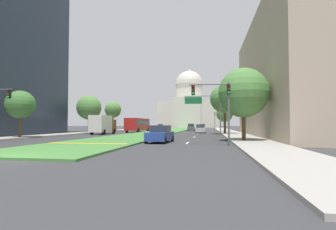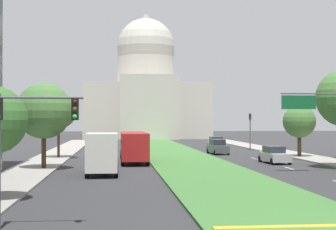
{
  "view_description": "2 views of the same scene",
  "coord_description": "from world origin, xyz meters",
  "px_view_note": "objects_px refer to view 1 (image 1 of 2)",
  "views": [
    {
      "loc": [
        9.96,
        -10.73,
        1.79
      ],
      "look_at": [
        -0.52,
        52.41,
        4.06
      ],
      "focal_mm": 26.64,
      "sensor_mm": 36.0,
      "label": 1
    },
    {
      "loc": [
        -7.06,
        -10.71,
        4.18
      ],
      "look_at": [
        -0.7,
        53.57,
        4.81
      ],
      "focal_mm": 56.12,
      "sensor_mm": 36.0,
      "label": 2
    }
  ],
  "objects_px": {
    "street_tree_left_near": "(20,105)",
    "box_truck_delivery": "(103,124)",
    "overhead_guide_sign": "(206,106)",
    "sedan_far_horizon": "(202,127)",
    "city_bus": "(138,124)",
    "sedan_distant": "(191,128)",
    "traffic_light_near_right": "(218,99)",
    "street_tree_right_near": "(243,93)",
    "street_tree_right_far": "(225,114)",
    "street_tree_left_mid": "(89,108)",
    "sedan_midblock": "(200,129)",
    "street_tree_left_far": "(113,110)",
    "street_tree_right_mid": "(225,99)",
    "traffic_light_far_right": "(215,118)",
    "sedan_lead_stopped": "(160,134)",
    "sedan_very_far": "(160,126)",
    "capitol_building": "(189,106)"
  },
  "relations": [
    {
      "from": "sedan_far_horizon",
      "to": "traffic_light_near_right",
      "type": "bearing_deg",
      "value": -87.07
    },
    {
      "from": "street_tree_left_mid",
      "to": "city_bus",
      "type": "xyz_separation_m",
      "value": [
        7.84,
        6.93,
        -3.17
      ]
    },
    {
      "from": "street_tree_right_far",
      "to": "sedan_midblock",
      "type": "xyz_separation_m",
      "value": [
        -5.16,
        -7.4,
        -3.23
      ]
    },
    {
      "from": "street_tree_left_near",
      "to": "box_truck_delivery",
      "type": "xyz_separation_m",
      "value": [
        5.21,
        12.79,
        -2.49
      ]
    },
    {
      "from": "box_truck_delivery",
      "to": "street_tree_left_near",
      "type": "bearing_deg",
      "value": -112.17
    },
    {
      "from": "box_truck_delivery",
      "to": "street_tree_right_far",
      "type": "bearing_deg",
      "value": 37.62
    },
    {
      "from": "street_tree_right_far",
      "to": "sedan_very_far",
      "type": "bearing_deg",
      "value": 121.73
    },
    {
      "from": "box_truck_delivery",
      "to": "city_bus",
      "type": "height_order",
      "value": "box_truck_delivery"
    },
    {
      "from": "street_tree_left_near",
      "to": "overhead_guide_sign",
      "type": "bearing_deg",
      "value": 29.58
    },
    {
      "from": "street_tree_left_near",
      "to": "sedan_lead_stopped",
      "type": "xyz_separation_m",
      "value": [
        18.63,
        -4.18,
        -3.4
      ]
    },
    {
      "from": "sedan_lead_stopped",
      "to": "sedan_distant",
      "type": "bearing_deg",
      "value": 89.94
    },
    {
      "from": "box_truck_delivery",
      "to": "sedan_distant",
      "type": "bearing_deg",
      "value": 59.75
    },
    {
      "from": "traffic_light_near_right",
      "to": "street_tree_right_far",
      "type": "xyz_separation_m",
      "value": [
        2.66,
        36.19,
        0.22
      ]
    },
    {
      "from": "street_tree_left_far",
      "to": "sedan_distant",
      "type": "bearing_deg",
      "value": 17.06
    },
    {
      "from": "box_truck_delivery",
      "to": "traffic_light_near_right",
      "type": "bearing_deg",
      "value": -46.3
    },
    {
      "from": "traffic_light_far_right",
      "to": "street_tree_right_far",
      "type": "bearing_deg",
      "value": -82.92
    },
    {
      "from": "traffic_light_near_right",
      "to": "city_bus",
      "type": "relative_size",
      "value": 0.47
    },
    {
      "from": "city_bus",
      "to": "overhead_guide_sign",
      "type": "bearing_deg",
      "value": -38.01
    },
    {
      "from": "city_bus",
      "to": "sedan_midblock",
      "type": "bearing_deg",
      "value": -11.01
    },
    {
      "from": "sedan_very_far",
      "to": "box_truck_delivery",
      "type": "bearing_deg",
      "value": -90.03
    },
    {
      "from": "city_bus",
      "to": "street_tree_left_near",
      "type": "bearing_deg",
      "value": -108.07
    },
    {
      "from": "street_tree_left_mid",
      "to": "street_tree_right_far",
      "type": "relative_size",
      "value": 1.25
    },
    {
      "from": "traffic_light_far_right",
      "to": "city_bus",
      "type": "height_order",
      "value": "traffic_light_far_right"
    },
    {
      "from": "overhead_guide_sign",
      "to": "sedan_distant",
      "type": "bearing_deg",
      "value": 100.28
    },
    {
      "from": "street_tree_right_mid",
      "to": "sedan_midblock",
      "type": "relative_size",
      "value": 1.92
    },
    {
      "from": "traffic_light_near_right",
      "to": "street_tree_right_near",
      "type": "height_order",
      "value": "street_tree_right_near"
    },
    {
      "from": "street_tree_left_mid",
      "to": "street_tree_left_far",
      "type": "relative_size",
      "value": 1.01
    },
    {
      "from": "street_tree_left_mid",
      "to": "sedan_very_far",
      "type": "relative_size",
      "value": 1.71
    },
    {
      "from": "traffic_light_near_right",
      "to": "sedan_lead_stopped",
      "type": "height_order",
      "value": "traffic_light_near_right"
    },
    {
      "from": "street_tree_right_far",
      "to": "sedan_far_horizon",
      "type": "bearing_deg",
      "value": 105.31
    },
    {
      "from": "street_tree_right_far",
      "to": "sedan_midblock",
      "type": "bearing_deg",
      "value": -124.89
    },
    {
      "from": "sedan_very_far",
      "to": "street_tree_right_mid",
      "type": "bearing_deg",
      "value": -66.72
    },
    {
      "from": "street_tree_left_near",
      "to": "box_truck_delivery",
      "type": "height_order",
      "value": "street_tree_left_near"
    },
    {
      "from": "sedan_distant",
      "to": "city_bus",
      "type": "distance_m",
      "value": 15.59
    },
    {
      "from": "sedan_far_horizon",
      "to": "overhead_guide_sign",
      "type": "bearing_deg",
      "value": -87.3
    },
    {
      "from": "street_tree_left_far",
      "to": "sedan_distant",
      "type": "xyz_separation_m",
      "value": [
        18.64,
        5.72,
        -4.37
      ]
    },
    {
      "from": "sedan_distant",
      "to": "city_bus",
      "type": "xyz_separation_m",
      "value": [
        -10.67,
        -11.33,
        0.93
      ]
    },
    {
      "from": "overhead_guide_sign",
      "to": "sedan_far_horizon",
      "type": "bearing_deg",
      "value": 92.7
    },
    {
      "from": "traffic_light_near_right",
      "to": "sedan_distant",
      "type": "xyz_separation_m",
      "value": [
        -5.32,
        42.75,
        -2.95
      ]
    },
    {
      "from": "overhead_guide_sign",
      "to": "sedan_far_horizon",
      "type": "relative_size",
      "value": 1.51
    },
    {
      "from": "capitol_building",
      "to": "overhead_guide_sign",
      "type": "xyz_separation_m",
      "value": [
        9.52,
        -83.82,
        -5.85
      ]
    },
    {
      "from": "city_bus",
      "to": "box_truck_delivery",
      "type": "bearing_deg",
      "value": -103.37
    },
    {
      "from": "street_tree_right_near",
      "to": "street_tree_left_far",
      "type": "xyz_separation_m",
      "value": [
        -26.67,
        31.73,
        0.3
      ]
    },
    {
      "from": "street_tree_left_far",
      "to": "city_bus",
      "type": "height_order",
      "value": "street_tree_left_far"
    },
    {
      "from": "sedan_lead_stopped",
      "to": "sedan_very_far",
      "type": "height_order",
      "value": "sedan_very_far"
    },
    {
      "from": "traffic_light_near_right",
      "to": "sedan_very_far",
      "type": "distance_m",
      "value": 73.35
    },
    {
      "from": "sedan_far_horizon",
      "to": "sedan_distant",
      "type": "bearing_deg",
      "value": -100.04
    },
    {
      "from": "street_tree_left_far",
      "to": "sedan_distant",
      "type": "distance_m",
      "value": 19.98
    },
    {
      "from": "box_truck_delivery",
      "to": "street_tree_right_mid",
      "type": "bearing_deg",
      "value": 8.65
    },
    {
      "from": "sedan_lead_stopped",
      "to": "street_tree_left_mid",
      "type": "bearing_deg",
      "value": 130.27
    }
  ]
}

